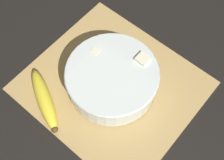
# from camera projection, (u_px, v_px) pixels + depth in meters

# --- Properties ---
(ground_plane) EXTENTS (6.00, 6.00, 0.00)m
(ground_plane) POSITION_uv_depth(u_px,v_px,m) (112.00, 86.00, 0.83)
(ground_plane) COLOR black
(bamboo_mat_center) EXTENTS (0.43, 0.39, 0.01)m
(bamboo_mat_center) POSITION_uv_depth(u_px,v_px,m) (112.00, 86.00, 0.83)
(bamboo_mat_center) COLOR tan
(bamboo_mat_center) RESTS_ON ground_plane
(fruit_salad_bowl) EXTENTS (0.24, 0.24, 0.08)m
(fruit_salad_bowl) POSITION_uv_depth(u_px,v_px,m) (112.00, 78.00, 0.79)
(fruit_salad_bowl) COLOR silver
(fruit_salad_bowl) RESTS_ON bamboo_mat_center
(whole_banana) EXTENTS (0.18, 0.12, 0.04)m
(whole_banana) POSITION_uv_depth(u_px,v_px,m) (44.00, 100.00, 0.79)
(whole_banana) COLOR yellow
(whole_banana) RESTS_ON bamboo_mat_center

